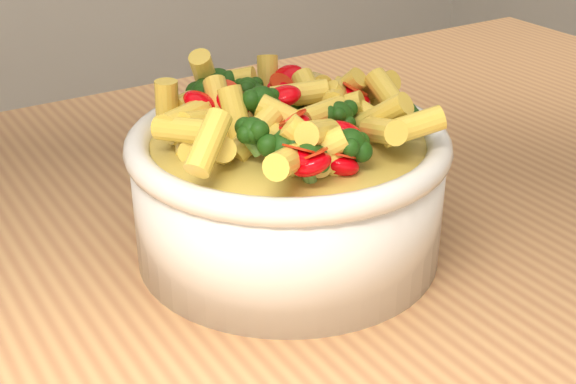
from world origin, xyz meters
TOP-DOWN VIEW (x-y plane):
  - table at (0.00, 0.00)m, footprint 1.20×0.80m
  - serving_bowl at (-0.02, 0.01)m, footprint 0.22×0.22m
  - pasta_salad at (-0.02, 0.01)m, footprint 0.17×0.17m

SIDE VIEW (x-z plane):
  - table at x=0.00m, z-range 0.35..1.25m
  - serving_bowl at x=-0.02m, z-range 0.90..0.99m
  - pasta_salad at x=-0.02m, z-range 0.99..1.03m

